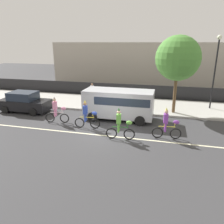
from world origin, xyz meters
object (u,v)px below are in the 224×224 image
at_px(parade_cyclist_lime, 121,126).
at_px(parked_car_black, 25,102).
at_px(parade_cyclist_pink, 57,111).
at_px(pedestrian_onlooker, 92,91).
at_px(parade_cyclist_cobalt, 87,116).
at_px(parked_van_silver, 120,102).
at_px(parade_cyclist_purple, 167,125).
at_px(street_lamp_post, 216,62).

bearing_deg(parade_cyclist_lime, parked_car_black, 158.82).
relative_size(parade_cyclist_pink, parked_car_black, 0.47).
height_order(parked_car_black, pedestrian_onlooker, pedestrian_onlooker).
bearing_deg(parade_cyclist_cobalt, parade_cyclist_lime, -25.13).
xyz_separation_m(parade_cyclist_cobalt, parked_car_black, (-6.25, 2.22, -0.06)).
bearing_deg(parked_van_silver, parade_cyclist_purple, -37.99).
xyz_separation_m(parked_car_black, pedestrian_onlooker, (4.34, 4.34, 0.23)).
bearing_deg(parade_cyclist_pink, street_lamp_post, 28.21).
relative_size(parade_cyclist_cobalt, pedestrian_onlooker, 1.19).
bearing_deg(street_lamp_post, parade_cyclist_pink, -151.79).
height_order(parade_cyclist_lime, parked_car_black, parade_cyclist_lime).
xyz_separation_m(parade_cyclist_lime, parade_cyclist_purple, (2.63, 0.74, 0.00)).
bearing_deg(parade_cyclist_cobalt, parked_van_silver, 53.09).
relative_size(parked_van_silver, pedestrian_onlooker, 3.09).
distance_m(parade_cyclist_lime, pedestrian_onlooker, 8.90).
bearing_deg(parade_cyclist_lime, parade_cyclist_cobalt, 154.87).
bearing_deg(parade_cyclist_purple, pedestrian_onlooker, 135.18).
height_order(street_lamp_post, pedestrian_onlooker, street_lamp_post).
height_order(parked_van_silver, pedestrian_onlooker, parked_van_silver).
distance_m(parade_cyclist_lime, street_lamp_post, 10.20).
bearing_deg(parked_van_silver, pedestrian_onlooker, 129.89).
bearing_deg(parade_cyclist_lime, street_lamp_post, 51.06).
relative_size(parade_cyclist_pink, pedestrian_onlooker, 1.19).
height_order(parade_cyclist_pink, street_lamp_post, street_lamp_post).
xyz_separation_m(parade_cyclist_cobalt, parked_van_silver, (1.69, 2.25, 0.44)).
relative_size(parade_cyclist_pink, street_lamp_post, 0.33).
xyz_separation_m(street_lamp_post, pedestrian_onlooker, (-10.50, 0.18, -2.97)).
bearing_deg(parade_cyclist_cobalt, parked_car_black, 160.46).
bearing_deg(parked_van_silver, parade_cyclist_lime, -76.84).
height_order(parade_cyclist_pink, parked_van_silver, parked_van_silver).
relative_size(parked_van_silver, parked_car_black, 1.22).
bearing_deg(parade_cyclist_pink, pedestrian_onlooker, 85.10).
bearing_deg(street_lamp_post, parked_van_silver, -149.12).
relative_size(parked_van_silver, street_lamp_post, 0.85).
bearing_deg(pedestrian_onlooker, street_lamp_post, -0.98).
bearing_deg(parade_cyclist_purple, parade_cyclist_pink, 173.25).
xyz_separation_m(parade_cyclist_pink, street_lamp_post, (11.02, 5.91, 3.15)).
height_order(parade_cyclist_cobalt, parade_cyclist_lime, same).
bearing_deg(street_lamp_post, parade_cyclist_lime, -128.94).
bearing_deg(street_lamp_post, parade_cyclist_purple, -117.00).
distance_m(parked_car_black, street_lamp_post, 15.74).
relative_size(parade_cyclist_purple, parked_car_black, 0.47).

